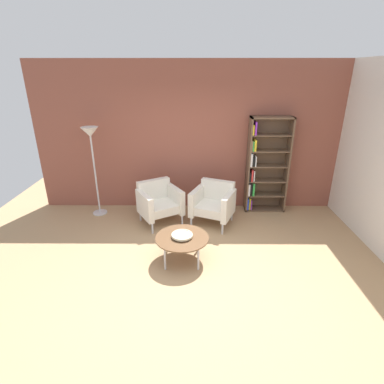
{
  "coord_description": "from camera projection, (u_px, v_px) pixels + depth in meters",
  "views": [
    {
      "loc": [
        -0.07,
        -3.43,
        2.69
      ],
      "look_at": [
        -0.1,
        0.84,
        0.95
      ],
      "focal_mm": 27.93,
      "sensor_mm": 36.0,
      "label": 1
    }
  ],
  "objects": [
    {
      "name": "brick_back_panel",
      "position": [
        197.0,
        138.0,
        5.92
      ],
      "size": [
        6.4,
        0.12,
        2.9
      ],
      "primitive_type": "cube",
      "color": "brown",
      "rests_on": "ground_plane"
    },
    {
      "name": "ground_plane",
      "position": [
        198.0,
        277.0,
        4.19
      ],
      "size": [
        8.32,
        8.32,
        0.0
      ],
      "primitive_type": "plane",
      "color": "tan"
    },
    {
      "name": "armchair_by_bookshelf",
      "position": [
        159.0,
        202.0,
        5.59
      ],
      "size": [
        0.94,
        0.91,
        0.78
      ],
      "rotation": [
        0.0,
        0.0,
        0.54
      ],
      "color": "white",
      "rests_on": "ground_plane"
    },
    {
      "name": "coffee_table_low",
      "position": [
        182.0,
        239.0,
        4.44
      ],
      "size": [
        0.8,
        0.8,
        0.4
      ],
      "color": "brown",
      "rests_on": "ground_plane"
    },
    {
      "name": "armchair_corner_red",
      "position": [
        214.0,
        202.0,
        5.55
      ],
      "size": [
        0.9,
        0.87,
        0.78
      ],
      "rotation": [
        0.0,
        0.0,
        -0.4
      ],
      "color": "white",
      "rests_on": "ground_plane"
    },
    {
      "name": "floor_lamp_torchiere",
      "position": [
        91.0,
        143.0,
        5.53
      ],
      "size": [
        0.32,
        0.32,
        1.74
      ],
      "color": "silver",
      "rests_on": "ground_plane"
    },
    {
      "name": "bookshelf_tall",
      "position": [
        264.0,
        166.0,
        5.92
      ],
      "size": [
        0.8,
        0.3,
        1.9
      ],
      "color": "brown",
      "rests_on": "ground_plane"
    },
    {
      "name": "decorative_bowl",
      "position": [
        182.0,
        235.0,
        4.41
      ],
      "size": [
        0.32,
        0.32,
        0.05
      ],
      "color": "beige",
      "rests_on": "coffee_table_low"
    }
  ]
}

